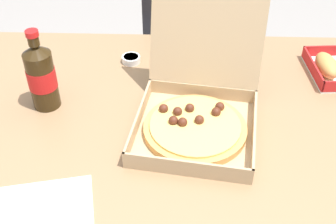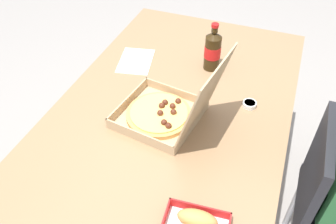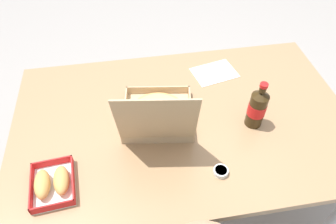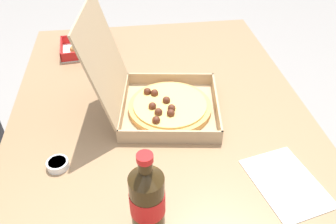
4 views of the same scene
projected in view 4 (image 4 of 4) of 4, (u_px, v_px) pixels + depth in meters
dining_table at (165, 151)px, 1.04m from camera, size 1.46×0.92×0.71m
pizza_box_open at (159, 99)px, 1.05m from camera, size 0.34×0.41×0.33m
bread_side_box at (85, 45)px, 1.36m from camera, size 0.17×0.20×0.06m
cola_bottle at (147, 200)px, 0.71m from camera, size 0.07×0.07×0.22m
paper_menu at (286, 183)px, 0.86m from camera, size 0.24×0.19×0.00m
dipping_sauce_cup at (58, 164)px, 0.90m from camera, size 0.06×0.06×0.02m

